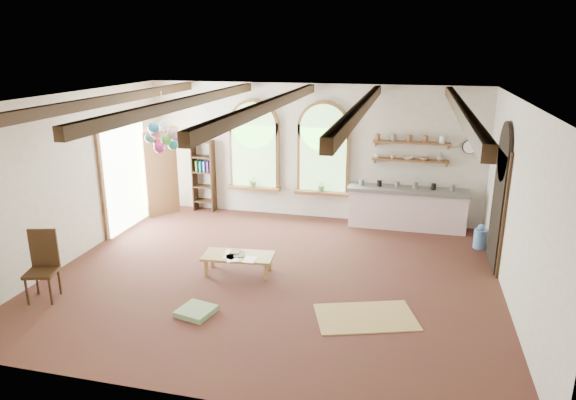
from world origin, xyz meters
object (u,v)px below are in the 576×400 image
(coffee_table, at_px, (238,257))
(kitchen_counter, at_px, (407,208))
(side_chair, at_px, (43,280))
(balloon_cluster, at_px, (164,136))

(coffee_table, bearing_deg, kitchen_counter, 47.97)
(side_chair, distance_m, balloon_cluster, 3.41)
(kitchen_counter, distance_m, coffee_table, 4.39)
(coffee_table, height_order, balloon_cluster, balloon_cluster)
(balloon_cluster, bearing_deg, side_chair, -111.89)
(kitchen_counter, relative_size, side_chair, 2.30)
(side_chair, bearing_deg, coffee_table, 31.28)
(kitchen_counter, distance_m, balloon_cluster, 5.60)
(kitchen_counter, height_order, balloon_cluster, balloon_cluster)
(kitchen_counter, relative_size, coffee_table, 2.01)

